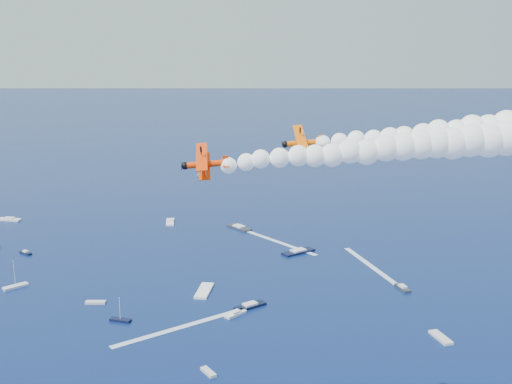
{
  "coord_description": "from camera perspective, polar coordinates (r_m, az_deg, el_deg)",
  "views": [
    {
      "loc": [
        -10.74,
        -74.68,
        75.09
      ],
      "look_at": [
        -3.34,
        20.66,
        52.3
      ],
      "focal_mm": 45.28,
      "sensor_mm": 36.0,
      "label": 1
    }
  ],
  "objects": [
    {
      "name": "smoke_trail_trail",
      "position": [
        97.34,
        11.31,
        3.73
      ],
      "size": [
        52.62,
        8.06,
        9.64
      ],
      "primitive_type": null,
      "rotation": [
        0.0,
        0.0,
        3.12
      ],
      "color": "white"
    },
    {
      "name": "smoke_trail_lead",
      "position": [
        106.43,
        18.53,
        5.31
      ],
      "size": [
        52.6,
        7.84,
        9.64
      ],
      "primitive_type": null,
      "rotation": [
        0.0,
        0.0,
        3.12
      ],
      "color": "white"
    },
    {
      "name": "biplane_trail",
      "position": [
        94.7,
        -4.43,
        2.47
      ],
      "size": [
        7.37,
        9.2,
        7.66
      ],
      "primitive_type": null,
      "rotation": [
        -0.36,
        0.07,
        3.12
      ],
      "color": "#FF3B05"
    },
    {
      "name": "spectator_boats",
      "position": [
        202.61,
        0.82,
        -8.24
      ],
      "size": [
        217.34,
        171.03,
        0.7
      ],
      "color": "#292E37",
      "rests_on": "ground"
    },
    {
      "name": "biplane_lead",
      "position": [
        100.07,
        4.2,
        4.35
      ],
      "size": [
        6.74,
        8.38,
        6.98
      ],
      "primitive_type": null,
      "rotation": [
        -0.35,
        0.07,
        3.12
      ],
      "color": "#FF6505"
    },
    {
      "name": "boat_wakes",
      "position": [
        199.94,
        7.51,
        -8.77
      ],
      "size": [
        118.54,
        135.96,
        0.04
      ],
      "color": "white",
      "rests_on": "ground"
    }
  ]
}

